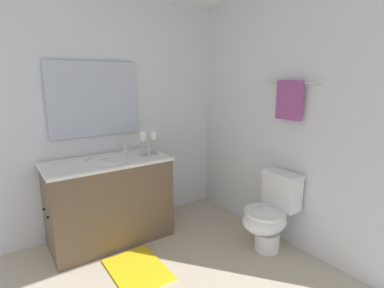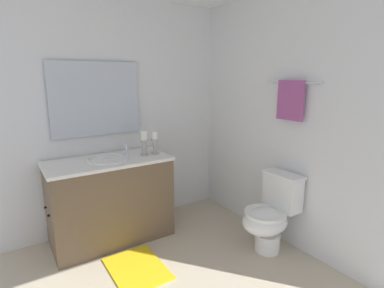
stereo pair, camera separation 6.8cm
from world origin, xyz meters
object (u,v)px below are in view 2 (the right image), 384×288
(candle_holder_short, at_px, (144,143))
(towel_bar, at_px, (293,82))
(candle_holder_tall, at_px, (155,142))
(vanity_cabinet, at_px, (111,200))
(towel_near_vanity, at_px, (290,100))
(bath_mat, at_px, (137,269))
(mirror, at_px, (96,99))
(toilet, at_px, (270,215))
(sink_basin, at_px, (109,163))

(candle_holder_short, relative_size, towel_bar, 0.42)
(candle_holder_tall, bearing_deg, towel_bar, 44.55)
(candle_holder_tall, bearing_deg, candle_holder_short, -99.64)
(candle_holder_tall, relative_size, towel_bar, 0.40)
(vanity_cabinet, relative_size, towel_bar, 1.99)
(vanity_cabinet, height_order, towel_near_vanity, towel_near_vanity)
(vanity_cabinet, relative_size, bath_mat, 1.99)
(candle_holder_tall, relative_size, towel_near_vanity, 0.67)
(vanity_cabinet, height_order, towel_bar, towel_bar)
(mirror, height_order, toilet, mirror)
(sink_basin, height_order, towel_near_vanity, towel_near_vanity)
(candle_holder_tall, relative_size, toilet, 0.32)
(vanity_cabinet, xyz_separation_m, towel_bar, (1.01, 1.41, 1.17))
(mirror, height_order, towel_bar, mirror)
(towel_bar, bearing_deg, bath_mat, -105.18)
(candle_holder_short, distance_m, bath_mat, 1.20)
(sink_basin, relative_size, candle_holder_short, 1.58)
(mirror, distance_m, bath_mat, 1.68)
(sink_basin, xyz_separation_m, mirror, (-0.28, -0.00, 0.61))
(candle_holder_tall, xyz_separation_m, towel_near_vanity, (0.95, 0.92, 0.45))
(towel_bar, bearing_deg, vanity_cabinet, -125.51)
(candle_holder_short, bearing_deg, towel_near_vanity, 46.67)
(toilet, distance_m, towel_bar, 1.25)
(mirror, distance_m, candle_holder_tall, 0.74)
(candle_holder_tall, bearing_deg, mirror, -125.30)
(vanity_cabinet, bearing_deg, candle_holder_tall, 83.02)
(candle_holder_tall, height_order, towel_near_vanity, towel_near_vanity)
(sink_basin, bearing_deg, bath_mat, -0.09)
(towel_bar, distance_m, towel_near_vanity, 0.16)
(mirror, height_order, towel_near_vanity, mirror)
(towel_bar, bearing_deg, candle_holder_short, -132.83)
(candle_holder_tall, distance_m, toilet, 1.35)
(candle_holder_tall, distance_m, towel_bar, 1.47)
(sink_basin, xyz_separation_m, bath_mat, (0.62, -0.00, -0.80))
(candle_holder_short, xyz_separation_m, toilet, (0.99, 0.82, -0.62))
(towel_bar, relative_size, bath_mat, 1.00)
(sink_basin, bearing_deg, toilet, 49.05)
(sink_basin, relative_size, bath_mat, 0.67)
(mirror, bearing_deg, vanity_cabinet, -0.01)
(bath_mat, bearing_deg, towel_near_vanity, 74.63)
(sink_basin, height_order, bath_mat, sink_basin)
(vanity_cabinet, bearing_deg, towel_near_vanity, 54.14)
(towel_bar, bearing_deg, candle_holder_tall, -135.45)
(towel_bar, bearing_deg, mirror, -132.35)
(sink_basin, bearing_deg, candle_holder_short, 83.80)
(candle_holder_short, height_order, towel_near_vanity, towel_near_vanity)
(sink_basin, distance_m, candle_holder_short, 0.41)
(candle_holder_tall, xyz_separation_m, towel_bar, (0.95, 0.94, 0.62))
(candle_holder_tall, distance_m, towel_near_vanity, 1.40)
(candle_holder_short, relative_size, toilet, 0.34)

